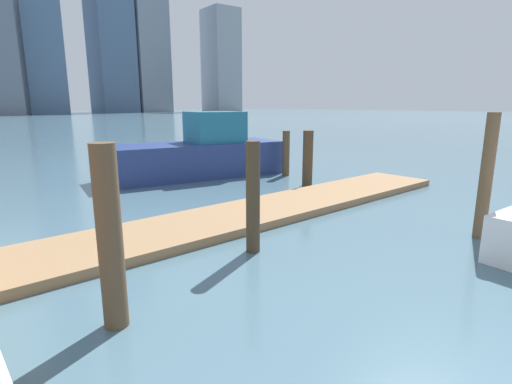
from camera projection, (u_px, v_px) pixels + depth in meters
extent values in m
plane|color=#476675|center=(23.00, 169.00, 16.58)|extent=(300.00, 300.00, 0.00)
cube|color=#93704C|center=(264.00, 210.00, 9.78)|extent=(13.07, 2.00, 0.18)
cylinder|color=#473826|center=(253.00, 198.00, 7.10)|extent=(0.25, 0.25, 2.04)
cylinder|color=brown|center=(110.00, 239.00, 4.64)|extent=(0.30, 0.30, 2.25)
cylinder|color=#473826|center=(216.00, 146.00, 15.70)|extent=(0.25, 0.25, 2.08)
cylinder|color=brown|center=(486.00, 177.00, 7.82)|extent=(0.24, 0.24, 2.52)
cylinder|color=#473826|center=(308.00, 159.00, 12.95)|extent=(0.33, 0.33, 1.83)
cylinder|color=brown|center=(286.00, 153.00, 14.91)|extent=(0.27, 0.27, 1.69)
cube|color=navy|center=(197.00, 160.00, 14.76)|extent=(6.60, 3.23, 1.25)
cube|color=#1E6B8C|center=(215.00, 127.00, 14.88)|extent=(2.17, 2.02, 1.13)
cube|color=gray|center=(145.00, 37.00, 126.89)|extent=(11.97, 13.14, 47.46)
cube|color=#8C939E|center=(221.00, 61.00, 134.03)|extent=(10.31, 11.87, 33.38)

